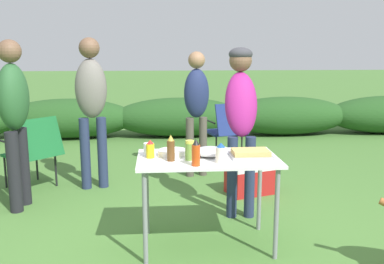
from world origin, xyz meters
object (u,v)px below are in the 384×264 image
(standing_person_in_gray_fleece, at_px, (241,108))
(cooler_box, at_px, (250,178))
(camp_chair_green_behind_table, at_px, (34,149))
(standing_person_in_olive_jacket, at_px, (14,110))
(mustard_bottle, at_px, (150,149))
(standing_person_in_dark_puffer, at_px, (197,101))
(mixing_bowl, at_px, (210,152))
(beer_bottle, at_px, (171,149))
(paper_cup_stack, at_px, (149,149))
(camp_chair_near_hedge, at_px, (227,128))
(folding_table, at_px, (208,167))
(mayo_bottle, at_px, (221,153))
(relish_jar, at_px, (190,150))
(standing_person_with_beanie, at_px, (91,98))
(plate_stack, at_px, (172,153))
(food_tray, at_px, (251,154))
(hot_sauce_bottle, at_px, (196,153))

(standing_person_in_gray_fleece, distance_m, cooler_box, 1.05)
(cooler_box, bearing_deg, camp_chair_green_behind_table, 153.75)
(standing_person_in_olive_jacket, height_order, cooler_box, standing_person_in_olive_jacket)
(standing_person_in_gray_fleece, bearing_deg, mustard_bottle, -136.38)
(standing_person_in_dark_puffer, bearing_deg, mixing_bowl, -103.56)
(mixing_bowl, distance_m, mustard_bottle, 0.47)
(beer_bottle, height_order, camp_chair_green_behind_table, beer_bottle)
(paper_cup_stack, bearing_deg, beer_bottle, -46.36)
(standing_person_in_dark_puffer, relative_size, camp_chair_near_hedge, 1.86)
(mustard_bottle, height_order, standing_person_in_olive_jacket, standing_person_in_olive_jacket)
(beer_bottle, distance_m, cooler_box, 1.75)
(folding_table, xyz_separation_m, mayo_bottle, (0.08, -0.18, 0.15))
(relish_jar, distance_m, standing_person_in_gray_fleece, 0.97)
(paper_cup_stack, distance_m, standing_person_in_olive_jacket, 1.61)
(paper_cup_stack, distance_m, standing_person_with_beanie, 1.65)
(mustard_bottle, bearing_deg, plate_stack, 21.34)
(folding_table, xyz_separation_m, standing_person_in_gray_fleece, (0.39, 0.70, 0.37))
(standing_person_in_dark_puffer, bearing_deg, food_tray, -94.43)
(beer_bottle, relative_size, cooler_box, 0.36)
(paper_cup_stack, relative_size, camp_chair_near_hedge, 0.12)
(plate_stack, xyz_separation_m, camp_chair_green_behind_table, (-1.51, 1.51, -0.29))
(plate_stack, distance_m, mayo_bottle, 0.44)
(paper_cup_stack, distance_m, hot_sauce_bottle, 0.48)
(camp_chair_near_hedge, xyz_separation_m, cooler_box, (0.02, -1.49, -0.30))
(hot_sauce_bottle, height_order, camp_chair_green_behind_table, hot_sauce_bottle)
(mixing_bowl, height_order, standing_person_in_olive_jacket, standing_person_in_olive_jacket)
(paper_cup_stack, distance_m, beer_bottle, 0.25)
(beer_bottle, distance_m, standing_person_with_beanie, 1.88)
(standing_person_in_dark_puffer, height_order, camp_chair_green_behind_table, standing_person_in_dark_puffer)
(folding_table, distance_m, mayo_bottle, 0.24)
(mixing_bowl, bearing_deg, cooler_box, 63.76)
(mayo_bottle, distance_m, camp_chair_green_behind_table, 2.59)
(beer_bottle, xyz_separation_m, hot_sauce_bottle, (0.18, -0.15, -0.00))
(standing_person_with_beanie, bearing_deg, beer_bottle, -74.78)
(mayo_bottle, relative_size, cooler_box, 0.28)
(mayo_bottle, bearing_deg, standing_person_in_gray_fleece, 70.05)
(plate_stack, relative_size, camp_chair_green_behind_table, 0.28)
(paper_cup_stack, height_order, camp_chair_green_behind_table, paper_cup_stack)
(standing_person_in_dark_puffer, relative_size, camp_chair_green_behind_table, 1.86)
(beer_bottle, bearing_deg, paper_cup_stack, 133.64)
(mustard_bottle, distance_m, standing_person_in_dark_puffer, 2.04)
(mixing_bowl, distance_m, beer_bottle, 0.34)
(cooler_box, bearing_deg, beer_bottle, -142.38)
(mayo_bottle, height_order, mustard_bottle, mayo_bottle)
(plate_stack, bearing_deg, paper_cup_stack, 177.64)
(food_tray, height_order, camp_chair_near_hedge, camp_chair_near_hedge)
(folding_table, bearing_deg, standing_person_in_gray_fleece, 60.51)
(mixing_bowl, xyz_separation_m, standing_person_in_gray_fleece, (0.37, 0.67, 0.25))
(plate_stack, bearing_deg, mustard_bottle, -158.66)
(relish_jar, relative_size, standing_person_in_gray_fleece, 0.10)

